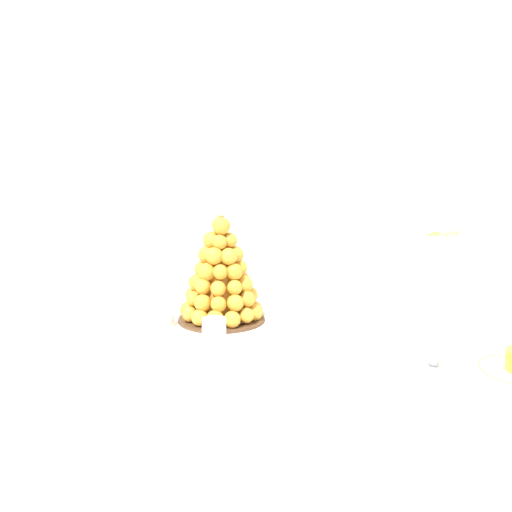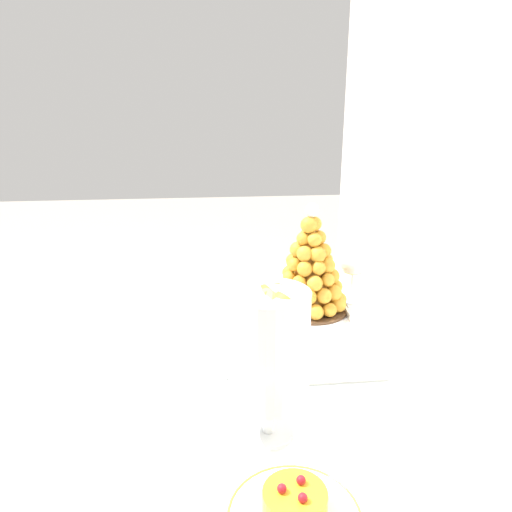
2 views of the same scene
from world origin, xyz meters
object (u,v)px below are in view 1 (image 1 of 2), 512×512
serving_tray (226,332)px  dessert_cup_left (114,324)px  croquembouche (221,276)px  wine_glass (216,266)px  dessert_cup_mid_left (214,332)px  macaron_goblet (438,285)px  dessert_cup_centre (321,341)px  creme_brulee_ramekin (156,320)px

serving_tray → dessert_cup_left: dessert_cup_left is taller
croquembouche → dessert_cup_left: bearing=-142.9°
serving_tray → wine_glass: 0.27m
dessert_cup_mid_left → macaron_goblet: (0.48, -0.01, 0.14)m
wine_glass → dessert_cup_centre: bearing=-42.6°
dessert_cup_centre → macaron_goblet: macaron_goblet is taller
serving_tray → dessert_cup_centre: size_ratio=12.89×
wine_glass → macaron_goblet: bearing=-29.7°
serving_tray → dessert_cup_left: size_ratio=11.34×
serving_tray → croquembouche: bearing=115.1°
croquembouche → macaron_goblet: (0.51, -0.18, 0.05)m
croquembouche → wine_glass: (-0.06, 0.14, -0.01)m
serving_tray → creme_brulee_ramekin: size_ratio=7.67×
dessert_cup_left → serving_tray: bearing=19.0°
dessert_cup_mid_left → macaron_goblet: size_ratio=0.20×
dessert_cup_centre → creme_brulee_ramekin: 0.44m
serving_tray → wine_glass: size_ratio=4.05×
dessert_cup_mid_left → macaron_goblet: macaron_goblet is taller
creme_brulee_ramekin → wine_glass: wine_glass is taller
dessert_cup_centre → macaron_goblet: 0.28m
creme_brulee_ramekin → dessert_cup_centre: bearing=-12.0°
dessert_cup_centre → wine_glass: bearing=137.4°
serving_tray → croquembouche: croquembouche is taller
croquembouche → macaron_goblet: size_ratio=1.04×
creme_brulee_ramekin → wine_glass: bearing=68.1°
creme_brulee_ramekin → wine_glass: 0.26m
croquembouche → wine_glass: bearing=112.6°
dessert_cup_mid_left → wine_glass: size_ratio=0.35×
serving_tray → creme_brulee_ramekin: creme_brulee_ramekin is taller
dessert_cup_left → creme_brulee_ramekin: (0.07, 0.09, -0.01)m
dessert_cup_mid_left → dessert_cup_centre: (0.24, 0.00, -0.00)m
dessert_cup_left → creme_brulee_ramekin: bearing=51.3°
dessert_cup_mid_left → wine_glass: 0.34m
creme_brulee_ramekin → macaron_goblet: (0.66, -0.11, 0.15)m
dessert_cup_left → dessert_cup_centre: bearing=-0.3°
serving_tray → wine_glass: (-0.10, 0.22, 0.11)m
serving_tray → macaron_goblet: 0.52m
dessert_cup_left → wine_glass: wine_glass is taller
dessert_cup_left → dessert_cup_mid_left: (0.25, -0.01, 0.00)m
serving_tray → macaron_goblet: bearing=-12.6°
dessert_cup_left → macaron_goblet: size_ratio=0.20×
dessert_cup_left → dessert_cup_centre: (0.50, -0.00, -0.00)m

